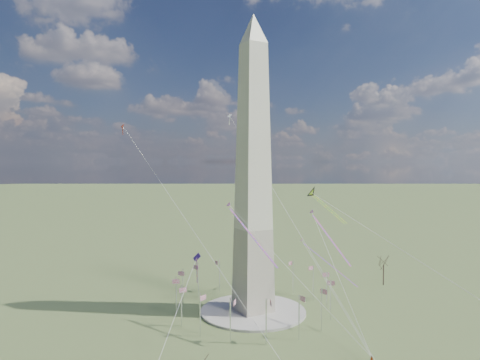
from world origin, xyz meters
TOP-DOWN VIEW (x-y plane):
  - ground at (0.00, 0.00)m, footprint 2000.00×2000.00m
  - plaza at (0.00, 0.00)m, footprint 36.00×36.00m
  - washington_monument at (0.00, 0.00)m, footprint 15.56×15.56m
  - flagpole_ring at (-0.00, -0.00)m, footprint 54.40×54.40m
  - tree_near at (64.00, 1.28)m, footprint 7.34×7.34m
  - person_centre at (7.67, -46.58)m, footprint 1.19×0.63m
  - kite_delta_black at (36.22, 12.71)m, footprint 10.02×17.26m
  - kite_diamond_purple at (-21.11, -0.96)m, footprint 1.92×3.12m
  - kite_streamer_left at (18.65, -14.58)m, footprint 3.49×22.17m
  - kite_streamer_mid at (-10.90, -12.81)m, footprint 4.38×24.07m
  - kite_streamer_right at (31.75, 3.28)m, footprint 11.66×21.43m
  - kite_small_red at (-33.80, 40.60)m, footprint 1.11×1.81m
  - kite_small_white at (13.53, 43.19)m, footprint 1.37×1.95m

SIDE VIEW (x-z plane):
  - ground at x=0.00m, z-range 0.00..0.00m
  - plaza at x=0.00m, z-range 0.00..0.80m
  - person_centre at x=7.67m, z-range 0.00..1.93m
  - flagpole_ring at x=0.00m, z-range 0.77..13.77m
  - tree_near at x=64.00m, z-range 2.73..15.58m
  - kite_streamer_right at x=31.75m, z-range 7.39..23.39m
  - kite_diamond_purple at x=-21.11m, z-range 15.48..25.43m
  - kite_streamer_left at x=18.65m, z-range 21.39..36.61m
  - kite_streamer_mid at x=-10.90m, z-range 24.24..40.79m
  - kite_delta_black at x=36.22m, z-range 30.98..45.12m
  - washington_monument at x=0.00m, z-range -2.05..97.95m
  - kite_small_red at x=-33.80m, z-range 62.62..66.77m
  - kite_small_white at x=13.53m, z-range 68.75..73.64m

